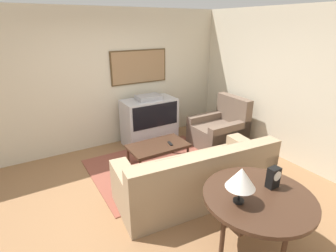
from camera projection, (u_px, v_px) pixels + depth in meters
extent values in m
plane|color=#8E6642|center=(157.00, 194.00, 3.96)|extent=(12.00, 12.00, 0.00)
cube|color=beige|center=(104.00, 81.00, 5.17)|extent=(12.00, 0.06, 2.70)
cube|color=#4C381E|center=(139.00, 67.00, 5.41)|extent=(1.24, 0.03, 0.68)
cube|color=#93704C|center=(139.00, 67.00, 5.40)|extent=(1.19, 0.01, 0.63)
cube|color=beige|center=(284.00, 86.00, 4.73)|extent=(0.06, 12.00, 2.70)
cube|color=brown|center=(159.00, 166.00, 4.72)|extent=(2.30, 1.81, 0.01)
cube|color=#B7B7BC|center=(150.00, 133.00, 5.58)|extent=(1.10, 0.58, 0.43)
cube|color=#B7B7BC|center=(149.00, 112.00, 5.41)|extent=(1.10, 0.58, 0.53)
cube|color=black|center=(156.00, 116.00, 5.17)|extent=(0.99, 0.01, 0.47)
cube|color=#9E9EA3|center=(149.00, 97.00, 5.29)|extent=(0.49, 0.32, 0.09)
cube|color=#9E8466|center=(195.00, 181.00, 3.85)|extent=(2.34, 1.12, 0.47)
cube|color=#9E8466|center=(210.00, 167.00, 3.41)|extent=(2.27, 0.43, 0.38)
cube|color=#9E8466|center=(249.00, 162.00, 4.23)|extent=(0.32, 0.93, 0.63)
cube|color=#9E8466|center=(128.00, 195.00, 3.42)|extent=(0.32, 0.93, 0.63)
cube|color=#715F49|center=(234.00, 156.00, 3.73)|extent=(0.37, 0.15, 0.34)
cube|color=#715F49|center=(170.00, 172.00, 3.32)|extent=(0.37, 0.15, 0.34)
cube|color=brown|center=(217.00, 135.00, 5.48)|extent=(0.99, 0.86, 0.45)
cube|color=brown|center=(234.00, 109.00, 5.49)|extent=(0.18, 0.86, 0.55)
cube|color=brown|center=(207.00, 127.00, 5.74)|extent=(0.99, 0.16, 0.59)
cube|color=brown|center=(229.00, 138.00, 5.18)|extent=(0.99, 0.16, 0.59)
cube|color=#3D2619|center=(158.00, 146.00, 4.62)|extent=(1.04, 0.60, 0.04)
cylinder|color=#3D2619|center=(140.00, 169.00, 4.27)|extent=(0.04, 0.04, 0.37)
cylinder|color=#3D2619|center=(188.00, 155.00, 4.72)|extent=(0.04, 0.04, 0.37)
cylinder|color=#3D2619|center=(128.00, 157.00, 4.67)|extent=(0.04, 0.04, 0.37)
cylinder|color=#3D2619|center=(173.00, 145.00, 5.12)|extent=(0.04, 0.04, 0.37)
cylinder|color=#3D2619|center=(258.00, 197.00, 2.73)|extent=(1.16, 1.16, 0.04)
cube|color=#3D2619|center=(258.00, 202.00, 2.75)|extent=(0.98, 0.46, 0.08)
cylinder|color=#3D2619|center=(223.00, 236.00, 2.72)|extent=(0.05, 0.05, 0.70)
cylinder|color=#3D2619|center=(274.00, 209.00, 3.11)|extent=(0.05, 0.05, 0.70)
cylinder|color=#3D2619|center=(284.00, 249.00, 2.57)|extent=(0.05, 0.05, 0.70)
cylinder|color=black|center=(238.00, 201.00, 2.62)|extent=(0.11, 0.11, 0.02)
cylinder|color=black|center=(240.00, 186.00, 2.56)|extent=(0.02, 0.02, 0.32)
cone|color=silver|center=(241.00, 178.00, 2.52)|extent=(0.29, 0.29, 0.21)
cube|color=black|center=(273.00, 178.00, 2.82)|extent=(0.13, 0.09, 0.24)
cylinder|color=white|center=(278.00, 176.00, 2.77)|extent=(0.11, 0.01, 0.11)
cube|color=black|center=(170.00, 143.00, 4.64)|extent=(0.07, 0.17, 0.02)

